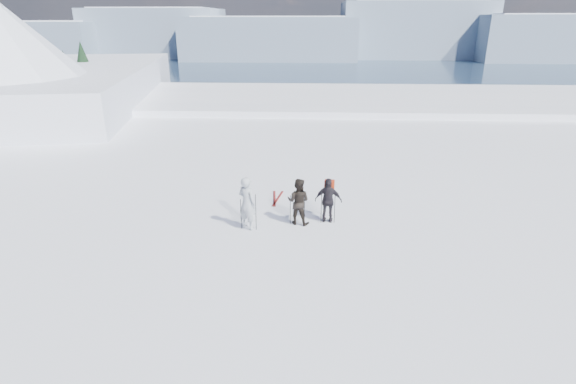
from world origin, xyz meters
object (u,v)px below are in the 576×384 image
at_px(skier_pack, 328,200).
at_px(skis_loose, 276,198).
at_px(skier_dark, 298,201).
at_px(skier_grey, 247,203).

distance_m(skier_pack, skis_loose, 3.13).
xyz_separation_m(skier_dark, skier_pack, (1.10, 0.20, -0.02)).
bearing_deg(skier_pack, skier_dark, 17.65).
bearing_deg(skier_pack, skier_grey, 21.19).
distance_m(skier_dark, skier_pack, 1.12).
distance_m(skier_grey, skier_pack, 3.00).
height_order(skier_grey, skier_pack, skier_grey).
height_order(skier_pack, skis_loose, skier_pack).
height_order(skier_grey, skier_dark, skier_grey).
xyz_separation_m(skier_grey, skis_loose, (0.82, 2.88, -0.97)).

